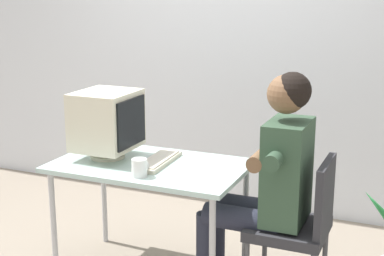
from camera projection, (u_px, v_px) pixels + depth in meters
name	position (u px, v px, depth m)	size (l,w,h in m)	color
wall_back	(265.00, 24.00, 4.41)	(8.00, 0.10, 3.00)	silver
desk	(150.00, 174.00, 3.47)	(1.17, 0.70, 0.74)	#B7B7BC
crt_monitor	(107.00, 121.00, 3.52)	(0.35, 0.39, 0.42)	beige
keyboard	(158.00, 161.00, 3.46)	(0.16, 0.44, 0.03)	beige
office_chair	(300.00, 222.00, 3.19)	(0.43, 0.43, 0.87)	#4C4C51
person_seated	(268.00, 177.00, 3.20)	(0.74, 0.56, 1.34)	#334C38
desk_mug	(140.00, 168.00, 3.21)	(0.09, 0.10, 0.10)	white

